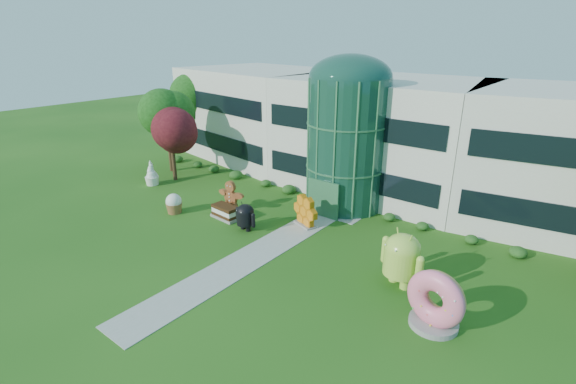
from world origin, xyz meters
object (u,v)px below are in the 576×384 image
Objects in this scene: android_green at (402,256)px; android_black at (245,215)px; donut at (437,299)px; gingerbread at (231,196)px.

android_black is at bearing -155.78° from android_green.
gingerbread is (-17.08, 3.75, -0.24)m from donut.
android_black is 14.01m from donut.
android_green is at bearing 6.43° from android_black.
donut is at bearing -15.63° from gingerbread.
android_green reaches higher than donut.
android_green is 11.19m from android_black.
android_green is 1.57× the size of android_black.
android_green is at bearing 149.66° from donut.
donut reaches higher than android_black.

